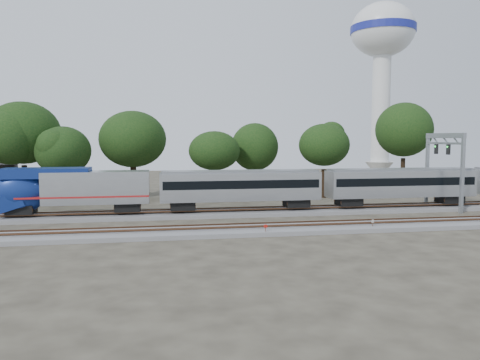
# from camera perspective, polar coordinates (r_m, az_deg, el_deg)

# --- Properties ---
(ground) EXTENTS (160.00, 160.00, 0.00)m
(ground) POSITION_cam_1_polar(r_m,az_deg,el_deg) (47.35, 0.21, -5.40)
(ground) COLOR #383328
(ground) RESTS_ON ground
(track_far) EXTENTS (160.00, 5.00, 0.73)m
(track_far) POSITION_cam_1_polar(r_m,az_deg,el_deg) (53.15, -0.90, -4.01)
(track_far) COLOR slate
(track_far) RESTS_ON ground
(track_near) EXTENTS (160.00, 5.00, 0.73)m
(track_near) POSITION_cam_1_polar(r_m,az_deg,el_deg) (43.45, 1.12, -6.08)
(track_near) COLOR slate
(track_near) RESTS_ON ground
(train) EXTENTS (113.56, 3.25, 4.79)m
(train) POSITION_cam_1_polar(r_m,az_deg,el_deg) (64.71, 26.70, -0.15)
(train) COLOR #B3B6BB
(train) RESTS_ON ground
(switch_stand_red) EXTENTS (0.32, 0.11, 1.02)m
(switch_stand_red) POSITION_cam_1_polar(r_m,az_deg,el_deg) (41.74, 3.13, -5.93)
(switch_stand_red) COLOR #512D19
(switch_stand_red) RESTS_ON ground
(switch_stand_white) EXTENTS (0.32, 0.14, 1.04)m
(switch_stand_white) POSITION_cam_1_polar(r_m,az_deg,el_deg) (45.78, 15.87, -5.12)
(switch_stand_white) COLOR #512D19
(switch_stand_white) RESTS_ON ground
(switch_lever) EXTENTS (0.51, 0.32, 0.30)m
(switch_lever) POSITION_cam_1_polar(r_m,az_deg,el_deg) (42.94, 8.88, -6.35)
(switch_lever) COLOR #512D19
(switch_lever) RESTS_ON ground
(water_tower) EXTENTS (13.10, 13.10, 36.27)m
(water_tower) POSITION_cam_1_polar(r_m,az_deg,el_deg) (103.90, 16.97, 15.02)
(water_tower) COLOR silver
(water_tower) RESTS_ON ground
(signal_gantry) EXTENTS (0.64, 7.61, 9.25)m
(signal_gantry) POSITION_cam_1_polar(r_m,az_deg,el_deg) (62.06, 23.62, 2.94)
(signal_gantry) COLOR gray
(signal_gantry) RESTS_ON ground
(tree_1) EXTENTS (9.49, 9.49, 13.38)m
(tree_1) POSITION_cam_1_polar(r_m,az_deg,el_deg) (68.96, -24.95, 5.22)
(tree_1) COLOR black
(tree_1) RESTS_ON ground
(tree_2) EXTENTS (7.08, 7.08, 9.98)m
(tree_2) POSITION_cam_1_polar(r_m,az_deg,el_deg) (66.09, -20.76, 3.32)
(tree_2) COLOR black
(tree_2) RESTS_ON ground
(tree_3) EXTENTS (8.63, 8.63, 12.17)m
(tree_3) POSITION_cam_1_polar(r_m,az_deg,el_deg) (68.27, -12.96, 4.86)
(tree_3) COLOR black
(tree_3) RESTS_ON ground
(tree_4) EXTENTS (7.01, 7.01, 9.88)m
(tree_4) POSITION_cam_1_polar(r_m,az_deg,el_deg) (64.79, -3.14, 3.56)
(tree_4) COLOR black
(tree_4) RESTS_ON ground
(tree_5) EXTENTS (7.45, 7.45, 10.50)m
(tree_5) POSITION_cam_1_polar(r_m,az_deg,el_deg) (69.94, 1.80, 4.03)
(tree_5) COLOR black
(tree_5) RESTS_ON ground
(tree_6) EXTENTS (7.79, 7.79, 10.98)m
(tree_6) POSITION_cam_1_polar(r_m,az_deg,el_deg) (68.67, 10.24, 4.21)
(tree_6) COLOR black
(tree_6) RESTS_ON ground
(tree_7) EXTENTS (10.17, 10.17, 14.33)m
(tree_7) POSITION_cam_1_polar(r_m,az_deg,el_deg) (80.71, 19.36, 5.80)
(tree_7) COLOR black
(tree_7) RESTS_ON ground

